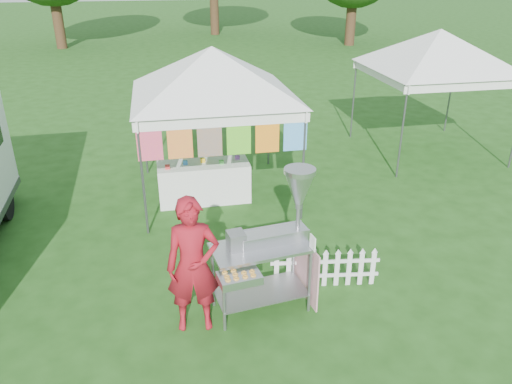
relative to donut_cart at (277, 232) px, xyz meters
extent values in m
plane|color=#1E4714|center=(-0.34, 0.37, -1.19)|extent=(120.00, 120.00, 0.00)
cylinder|color=#59595E|center=(-1.76, 2.45, -0.14)|extent=(0.04, 0.04, 2.10)
cylinder|color=#59595E|center=(1.08, 2.45, -0.14)|extent=(0.04, 0.04, 2.10)
cylinder|color=#59595E|center=(-1.76, 5.29, -0.14)|extent=(0.04, 0.04, 2.10)
cylinder|color=#59595E|center=(1.08, 5.29, -0.14)|extent=(0.04, 0.04, 2.10)
cube|color=white|center=(-0.34, 2.45, 0.81)|extent=(3.00, 0.03, 0.22)
cube|color=white|center=(-0.34, 5.29, 0.81)|extent=(3.00, 0.03, 0.22)
pyramid|color=white|center=(-0.34, 3.87, 1.81)|extent=(4.24, 4.24, 0.90)
cylinder|color=#59595E|center=(-0.34, 2.45, 0.89)|extent=(3.00, 0.03, 0.03)
cube|color=#C51899|center=(-1.59, 2.45, 0.54)|extent=(0.42, 0.01, 0.70)
cube|color=red|center=(-1.09, 2.45, 0.54)|extent=(0.42, 0.01, 0.70)
cube|color=orange|center=(-0.59, 2.45, 0.54)|extent=(0.42, 0.01, 0.70)
cube|color=#1B9619|center=(-0.09, 2.45, 0.54)|extent=(0.42, 0.01, 0.70)
cube|color=orange|center=(0.41, 2.45, 0.54)|extent=(0.42, 0.01, 0.70)
cube|color=blue|center=(0.91, 2.45, 0.54)|extent=(0.42, 0.01, 0.70)
cylinder|color=#59595E|center=(3.74, 3.95, -0.14)|extent=(0.04, 0.04, 2.10)
cylinder|color=#59595E|center=(3.74, 6.79, -0.14)|extent=(0.04, 0.04, 2.10)
cylinder|color=#59595E|center=(6.58, 6.79, -0.14)|extent=(0.04, 0.04, 2.10)
cube|color=white|center=(5.16, 3.95, 0.81)|extent=(3.00, 0.03, 0.22)
cube|color=white|center=(5.16, 6.79, 0.81)|extent=(3.00, 0.03, 0.22)
pyramid|color=white|center=(5.16, 5.37, 1.81)|extent=(4.24, 4.24, 0.90)
cylinder|color=#59595E|center=(5.16, 3.95, 0.89)|extent=(3.00, 0.03, 0.03)
cylinder|color=#332512|center=(-6.34, 24.37, 0.79)|extent=(0.56, 0.56, 3.96)
cylinder|color=#332512|center=(9.66, 22.37, 0.57)|extent=(0.56, 0.56, 3.52)
cylinder|color=gray|center=(-0.77, -0.38, -0.70)|extent=(0.05, 0.05, 0.98)
cylinder|color=gray|center=(0.42, -0.21, -0.70)|extent=(0.05, 0.05, 0.98)
cylinder|color=gray|center=(-0.85, 0.17, -0.70)|extent=(0.05, 0.05, 0.98)
cylinder|color=gray|center=(0.35, 0.34, -0.70)|extent=(0.05, 0.05, 0.98)
cube|color=gray|center=(-0.21, -0.02, -0.91)|extent=(1.32, 0.79, 0.02)
cube|color=#B7B7BC|center=(-0.21, -0.02, -0.21)|extent=(1.39, 0.83, 0.04)
cube|color=#B7B7BC|center=(-0.03, 0.06, -0.10)|extent=(0.96, 0.40, 0.16)
cube|color=gray|center=(-0.54, -0.01, -0.06)|extent=(0.25, 0.27, 0.24)
cylinder|color=gray|center=(0.32, 0.11, 0.29)|extent=(0.06, 0.06, 0.98)
cone|color=#B7B7BC|center=(0.32, 0.11, 0.56)|extent=(0.44, 0.44, 0.44)
cylinder|color=#B7B7BC|center=(0.32, 0.11, 0.80)|extent=(0.47, 0.47, 0.07)
cube|color=#B7B7BC|center=(-0.59, -0.49, -0.31)|extent=(0.56, 0.40, 0.11)
cube|color=#CD8A94|center=(0.45, 0.07, -0.70)|extent=(0.14, 0.81, 0.88)
cube|color=white|center=(0.42, -0.24, -0.07)|extent=(0.04, 0.15, 0.20)
imported|color=maroon|center=(-1.13, -0.20, -0.25)|extent=(0.71, 0.49, 1.87)
cylinder|color=black|center=(-4.40, 3.53, -0.82)|extent=(0.26, 0.75, 0.74)
cube|color=white|center=(0.11, 0.40, -0.91)|extent=(0.07, 0.03, 0.56)
cube|color=white|center=(0.29, 0.38, -0.91)|extent=(0.07, 0.03, 0.56)
cube|color=white|center=(0.47, 0.36, -0.91)|extent=(0.07, 0.03, 0.56)
cube|color=white|center=(0.64, 0.33, -0.91)|extent=(0.07, 0.03, 0.56)
cube|color=white|center=(0.82, 0.31, -0.91)|extent=(0.07, 0.03, 0.56)
cube|color=white|center=(1.00, 0.28, -0.91)|extent=(0.07, 0.03, 0.56)
cube|color=white|center=(1.18, 0.26, -0.91)|extent=(0.07, 0.03, 0.56)
cube|color=white|center=(1.36, 0.23, -0.91)|extent=(0.07, 0.03, 0.56)
cube|color=white|center=(1.54, 0.21, -0.91)|extent=(0.07, 0.03, 0.56)
cube|color=white|center=(0.82, 0.31, -1.01)|extent=(1.61, 0.24, 0.05)
cube|color=white|center=(0.82, 0.31, -0.77)|extent=(1.61, 0.24, 0.05)
cube|color=white|center=(-0.62, 3.61, -0.79)|extent=(1.80, 0.70, 0.79)
camera|label=1|loc=(-1.39, -5.57, 3.25)|focal=35.00mm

